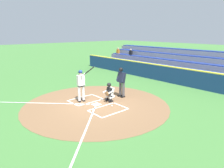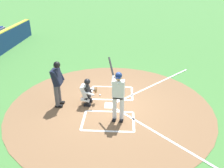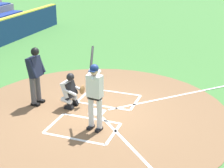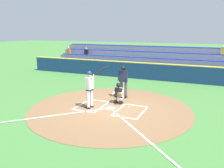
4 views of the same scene
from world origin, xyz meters
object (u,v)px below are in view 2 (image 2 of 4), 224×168
(baseball, at_px, (100,95))
(batter, at_px, (118,93))
(catcher, at_px, (87,91))
(plate_umpire, at_px, (57,81))

(baseball, bearing_deg, batter, 25.24)
(batter, xyz_separation_m, catcher, (-1.03, -1.23, -0.51))
(batter, relative_size, plate_umpire, 1.14)
(catcher, bearing_deg, batter, 50.01)
(catcher, height_order, baseball, catcher)
(catcher, relative_size, baseball, 15.27)
(catcher, bearing_deg, plate_umpire, -81.80)
(batter, distance_m, catcher, 1.69)
(plate_umpire, distance_m, baseball, 2.04)
(batter, relative_size, catcher, 1.88)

